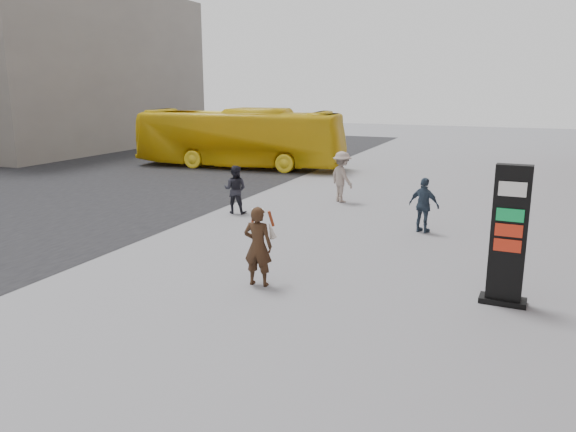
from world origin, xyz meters
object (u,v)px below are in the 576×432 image
at_px(woman, 258,245).
at_px(info_pylon, 509,236).
at_px(bus, 239,138).
at_px(pedestrian_c, 424,205).
at_px(pedestrian_a, 235,189).
at_px(pedestrian_b, 342,177).

bearing_deg(woman, info_pylon, -173.68).
height_order(bus, pedestrian_c, bus).
relative_size(info_pylon, pedestrian_a, 1.71).
bearing_deg(pedestrian_c, info_pylon, 134.50).
bearing_deg(pedestrian_b, info_pylon, 167.42).
height_order(woman, bus, bus).
relative_size(info_pylon, pedestrian_c, 1.71).
height_order(bus, pedestrian_a, bus).
distance_m(info_pylon, bus, 19.30).
height_order(info_pylon, pedestrian_c, info_pylon).
bearing_deg(pedestrian_b, woman, 137.96).
bearing_deg(bus, pedestrian_c, -135.71).
relative_size(bus, pedestrian_c, 6.78).
distance_m(bus, pedestrian_a, 10.47).
relative_size(pedestrian_a, pedestrian_b, 0.87).
bearing_deg(info_pylon, bus, 134.77).
bearing_deg(woman, pedestrian_b, -87.95).
xyz_separation_m(info_pylon, pedestrian_b, (-5.72, 7.92, -0.43)).
distance_m(info_pylon, pedestrian_a, 9.68).
relative_size(info_pylon, pedestrian_b, 1.49).
distance_m(woman, pedestrian_a, 6.80).
distance_m(pedestrian_a, pedestrian_c, 6.02).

